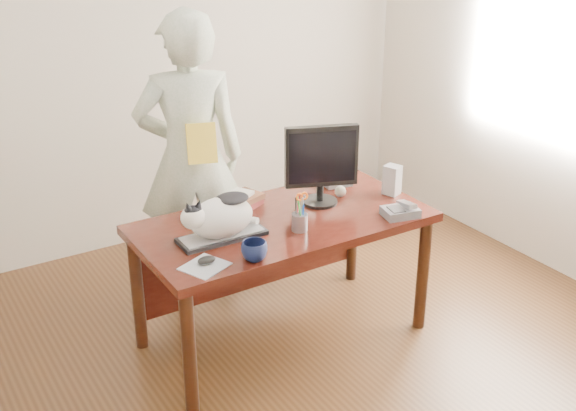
# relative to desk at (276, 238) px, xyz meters

# --- Properties ---
(room) EXTENTS (4.50, 4.50, 4.50)m
(room) POSITION_rel_desk_xyz_m (0.00, -0.68, 0.75)
(room) COLOR black
(room) RESTS_ON ground
(desk) EXTENTS (1.60, 0.80, 0.75)m
(desk) POSITION_rel_desk_xyz_m (0.00, 0.00, 0.00)
(desk) COLOR black
(desk) RESTS_ON ground
(keyboard) EXTENTS (0.46, 0.18, 0.03)m
(keyboard) POSITION_rel_desk_xyz_m (-0.39, -0.11, 0.16)
(keyboard) COLOR black
(keyboard) RESTS_ON desk
(cat) EXTENTS (0.45, 0.23, 0.25)m
(cat) POSITION_rel_desk_xyz_m (-0.40, -0.11, 0.28)
(cat) COLOR white
(cat) RESTS_ON keyboard
(monitor) EXTENTS (0.40, 0.26, 0.46)m
(monitor) POSITION_rel_desk_xyz_m (0.29, -0.02, 0.41)
(monitor) COLOR black
(monitor) RESTS_ON desk
(pen_cup) EXTENTS (0.09, 0.09, 0.21)m
(pen_cup) POSITION_rel_desk_xyz_m (0.00, -0.24, 0.21)
(pen_cup) COLOR gray
(pen_cup) RESTS_ON desk
(mousepad) EXTENTS (0.25, 0.25, 0.00)m
(mousepad) POSITION_rel_desk_xyz_m (-0.60, -0.34, 0.15)
(mousepad) COLOR #A9AEB5
(mousepad) RESTS_ON desk
(mouse) EXTENTS (0.11, 0.09, 0.04)m
(mouse) POSITION_rel_desk_xyz_m (-0.58, -0.32, 0.17)
(mouse) COLOR black
(mouse) RESTS_ON mousepad
(coffee_mug) EXTENTS (0.17, 0.17, 0.10)m
(coffee_mug) POSITION_rel_desk_xyz_m (-0.36, -0.41, 0.20)
(coffee_mug) COLOR #0D1536
(coffee_mug) RESTS_ON desk
(phone) EXTENTS (0.22, 0.18, 0.09)m
(phone) POSITION_rel_desk_xyz_m (0.57, -0.38, 0.18)
(phone) COLOR slate
(phone) RESTS_ON desk
(speaker) EXTENTS (0.10, 0.11, 0.18)m
(speaker) POSITION_rel_desk_xyz_m (0.73, -0.11, 0.24)
(speaker) COLOR #ADADB0
(speaker) RESTS_ON desk
(baseball) EXTENTS (0.07, 0.07, 0.07)m
(baseball) POSITION_rel_desk_xyz_m (0.45, 0.01, 0.18)
(baseball) COLOR beige
(baseball) RESTS_ON desk
(book_stack) EXTENTS (0.28, 0.25, 0.09)m
(book_stack) POSITION_rel_desk_xyz_m (-0.12, 0.19, 0.19)
(book_stack) COLOR #4C1414
(book_stack) RESTS_ON desk
(calculator) EXTENTS (0.20, 0.24, 0.07)m
(calculator) POSITION_rel_desk_xyz_m (0.54, 0.22, 0.18)
(calculator) COLOR slate
(calculator) RESTS_ON desk
(person) EXTENTS (0.76, 0.62, 1.80)m
(person) POSITION_rel_desk_xyz_m (-0.19, 0.68, 0.30)
(person) COLOR white
(person) RESTS_ON ground
(held_book) EXTENTS (0.19, 0.15, 0.24)m
(held_book) POSITION_rel_desk_xyz_m (-0.19, 0.51, 0.45)
(held_book) COLOR yellow
(held_book) RESTS_ON person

